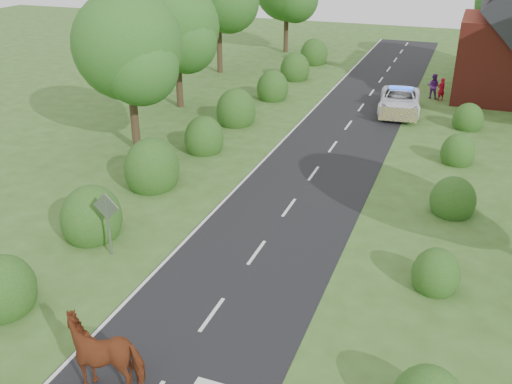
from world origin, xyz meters
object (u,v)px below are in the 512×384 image
at_px(police_van, 400,101).
at_px(pedestrian_purple, 433,86).
at_px(road_sign, 107,215).
at_px(pedestrian_red, 441,89).
at_px(cow, 107,354).

bearing_deg(police_van, pedestrian_purple, 62.15).
bearing_deg(police_van, road_sign, -114.83).
xyz_separation_m(road_sign, police_van, (7.50, 21.82, -0.88)).
bearing_deg(road_sign, pedestrian_purple, 70.53).
height_order(pedestrian_red, pedestrian_purple, pedestrian_purple).
xyz_separation_m(cow, pedestrian_purple, (5.60, 31.63, -0.01)).
distance_m(road_sign, pedestrian_purple, 27.68).
bearing_deg(pedestrian_red, police_van, 17.98).
height_order(police_van, pedestrian_purple, pedestrian_purple).
distance_m(cow, police_van, 27.63).
height_order(road_sign, police_van, road_sign).
bearing_deg(pedestrian_purple, cow, 89.08).
distance_m(cow, pedestrian_red, 31.82).
bearing_deg(cow, police_van, 152.60).
bearing_deg(pedestrian_red, pedestrian_purple, -76.46).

